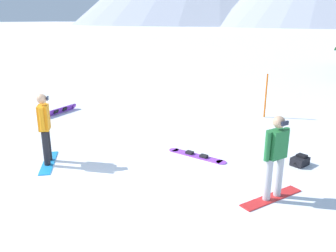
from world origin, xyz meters
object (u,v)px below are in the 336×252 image
loose_snowboard_far_spare (197,156)px  backpack_black (300,161)px  snowboarder_midground (276,156)px  loose_snowboard_near_right (60,110)px  snowboarder_foreground (45,127)px  trail_marker_pole (266,96)px

loose_snowboard_far_spare → backpack_black: size_ratio=3.21×
snowboarder_midground → loose_snowboard_near_right: 9.22m
snowboarder_foreground → snowboarder_midground: bearing=8.3°
snowboarder_foreground → backpack_black: snowboarder_foreground is taller
loose_snowboard_far_spare → backpack_black: 2.62m
trail_marker_pole → loose_snowboard_near_right: bearing=-156.0°
snowboarder_foreground → backpack_black: (5.70, 2.85, -0.84)m
snowboarder_midground → trail_marker_pole: (-1.54, 6.15, -0.12)m
snowboarder_foreground → loose_snowboard_far_spare: (3.17, 2.17, -0.94)m
loose_snowboard_far_spare → trail_marker_pole: bearing=81.4°
snowboarder_foreground → snowboarder_midground: snowboarder_foreground is taller
trail_marker_pole → loose_snowboard_far_spare: bearing=-98.6°
loose_snowboard_near_right → loose_snowboard_far_spare: bearing=-13.8°
loose_snowboard_far_spare → trail_marker_pole: trail_marker_pole is taller
loose_snowboard_near_right → loose_snowboard_far_spare: 6.63m
snowboarder_midground → loose_snowboard_far_spare: 2.80m
loose_snowboard_near_right → backpack_black: 9.02m
snowboarder_midground → backpack_black: 2.23m
snowboarder_midground → backpack_black: (0.27, 2.05, -0.81)m
trail_marker_pole → snowboarder_midground: bearing=-75.9°
snowboarder_foreground → loose_snowboard_near_right: 5.04m
snowboarder_midground → trail_marker_pole: snowboarder_midground is taller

